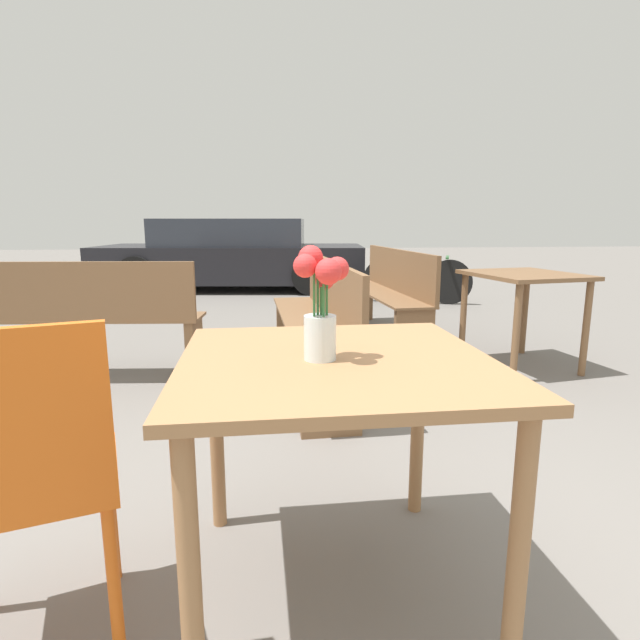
# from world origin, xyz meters

# --- Properties ---
(ground_plane) EXTENTS (40.00, 40.00, 0.00)m
(ground_plane) POSITION_xyz_m (0.00, 0.00, 0.00)
(ground_plane) COLOR slate
(table_front) EXTENTS (0.89, 0.88, 0.73)m
(table_front) POSITION_xyz_m (0.00, 0.00, 0.63)
(table_front) COLOR #9E7047
(table_front) RESTS_ON ground_plane
(flower_vase) EXTENTS (0.15, 0.14, 0.31)m
(flower_vase) POSITION_xyz_m (-0.05, -0.02, 0.89)
(flower_vase) COLOR silver
(flower_vase) RESTS_ON table_front
(cafe_chair) EXTENTS (0.50, 0.50, 0.90)m
(cafe_chair) POSITION_xyz_m (-0.77, -0.18, 0.52)
(cafe_chair) COLOR orange
(cafe_chair) RESTS_ON ground_plane
(bench_near) EXTENTS (2.02, 0.52, 0.85)m
(bench_near) POSITION_xyz_m (-1.67, 2.22, 0.48)
(bench_near) COLOR brown
(bench_near) RESTS_ON ground_plane
(bench_middle) EXTENTS (0.45, 2.01, 0.85)m
(bench_middle) POSITION_xyz_m (0.17, 2.04, 0.48)
(bench_middle) COLOR brown
(bench_middle) RESTS_ON ground_plane
(bench_far) EXTENTS (0.50, 1.91, 0.85)m
(bench_far) POSITION_xyz_m (0.98, 3.33, 0.47)
(bench_far) COLOR brown
(bench_far) RESTS_ON ground_plane
(table_back) EXTENTS (0.83, 0.90, 0.73)m
(table_back) POSITION_xyz_m (1.74, 2.23, 0.61)
(table_back) COLOR brown
(table_back) RESTS_ON ground_plane
(bicycle) EXTENTS (1.41, 0.63, 0.70)m
(bicycle) POSITION_xyz_m (1.86, 5.32, 0.32)
(bicycle) COLOR black
(bicycle) RESTS_ON ground_plane
(parked_car) EXTENTS (4.44, 2.04, 1.16)m
(parked_car) POSITION_xyz_m (-0.77, 7.13, 0.56)
(parked_car) COLOR black
(parked_car) RESTS_ON ground_plane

